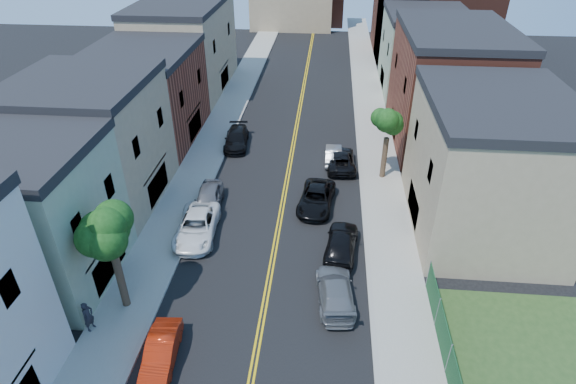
% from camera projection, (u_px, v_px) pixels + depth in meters
% --- Properties ---
extents(sidewalk_left, '(3.20, 100.00, 0.15)m').
position_uv_depth(sidewalk_left, '(221.00, 122.00, 48.87)').
color(sidewalk_left, gray).
rests_on(sidewalk_left, ground).
extents(sidewalk_right, '(3.20, 100.00, 0.15)m').
position_uv_depth(sidewalk_right, '(374.00, 127.00, 47.67)').
color(sidewalk_right, gray).
rests_on(sidewalk_right, ground).
extents(curb_left, '(0.30, 100.00, 0.15)m').
position_uv_depth(curb_left, '(238.00, 122.00, 48.74)').
color(curb_left, gray).
rests_on(curb_left, ground).
extents(curb_right, '(0.30, 100.00, 0.15)m').
position_uv_depth(curb_right, '(357.00, 127.00, 47.81)').
color(curb_right, gray).
rests_on(curb_right, ground).
extents(bldg_left_palegrn, '(9.00, 8.00, 8.50)m').
position_uv_depth(bldg_left_palegrn, '(24.00, 220.00, 26.92)').
color(bldg_left_palegrn, gray).
rests_on(bldg_left_palegrn, ground).
extents(bldg_left_tan_near, '(9.00, 10.00, 9.00)m').
position_uv_depth(bldg_left_tan_near, '(92.00, 146.00, 34.35)').
color(bldg_left_tan_near, '#998466').
rests_on(bldg_left_tan_near, ground).
extents(bldg_left_brick, '(9.00, 12.00, 8.00)m').
position_uv_depth(bldg_left_brick, '(145.00, 98.00, 43.87)').
color(bldg_left_brick, brown).
rests_on(bldg_left_brick, ground).
extents(bldg_left_tan_far, '(9.00, 16.00, 9.50)m').
position_uv_depth(bldg_left_tan_far, '(185.00, 49.00, 55.24)').
color(bldg_left_tan_far, '#998466').
rests_on(bldg_left_tan_far, ground).
extents(bldg_right_tan, '(9.00, 12.00, 9.00)m').
position_uv_depth(bldg_right_tan, '(488.00, 170.00, 31.39)').
color(bldg_right_tan, '#998466').
rests_on(bldg_right_tan, ground).
extents(bldg_right_brick, '(9.00, 14.00, 10.00)m').
position_uv_depth(bldg_right_brick, '(448.00, 90.00, 42.89)').
color(bldg_right_brick, brown).
rests_on(bldg_right_brick, ground).
extents(bldg_right_palegrn, '(9.00, 12.00, 8.50)m').
position_uv_depth(bldg_right_palegrn, '(423.00, 54.00, 55.06)').
color(bldg_right_palegrn, gray).
rests_on(bldg_right_palegrn, ground).
extents(church, '(16.20, 14.20, 22.60)m').
position_uv_depth(church, '(427.00, 3.00, 65.95)').
color(church, '#4C2319').
rests_on(church, ground).
extents(tree_left_mid, '(5.20, 5.20, 9.29)m').
position_uv_depth(tree_left_mid, '(104.00, 212.00, 23.53)').
color(tree_left_mid, '#3E331F').
rests_on(tree_left_mid, sidewalk_left).
extents(tree_right_far, '(4.40, 4.40, 8.03)m').
position_uv_depth(tree_right_far, '(390.00, 114.00, 36.22)').
color(tree_right_far, '#3E331F').
rests_on(tree_right_far, sidewalk_right).
extents(red_sedan, '(1.76, 4.18, 1.34)m').
position_uv_depth(red_sedan, '(161.00, 351.00, 23.52)').
color(red_sedan, '#AF230B').
rests_on(red_sedan, ground).
extents(white_pickup, '(2.97, 5.83, 1.58)m').
position_uv_depth(white_pickup, '(197.00, 226.00, 32.22)').
color(white_pickup, white).
rests_on(white_pickup, ground).
extents(grey_car_left, '(2.28, 4.85, 1.60)m').
position_uv_depth(grey_car_left, '(209.00, 199.00, 35.13)').
color(grey_car_left, '#56575D').
rests_on(grey_car_left, ground).
extents(black_car_left, '(2.49, 5.26, 1.48)m').
position_uv_depth(black_car_left, '(236.00, 139.00, 43.93)').
color(black_car_left, black).
rests_on(black_car_left, ground).
extents(grey_car_right, '(2.55, 5.21, 1.46)m').
position_uv_depth(grey_car_right, '(335.00, 291.00, 27.04)').
color(grey_car_right, slate).
rests_on(grey_car_right, ground).
extents(black_car_right, '(2.55, 5.14, 1.68)m').
position_uv_depth(black_car_right, '(341.00, 243.00, 30.60)').
color(black_car_right, black).
rests_on(black_car_right, ground).
extents(silver_car_right, '(1.41, 4.03, 1.33)m').
position_uv_depth(silver_car_right, '(333.00, 155.00, 41.36)').
color(silver_car_right, '#A4A5AB').
rests_on(silver_car_right, ground).
extents(dark_car_right_far, '(2.65, 5.25, 1.43)m').
position_uv_depth(dark_car_right_far, '(341.00, 159.00, 40.53)').
color(dark_car_right_far, black).
rests_on(dark_car_right_far, ground).
extents(black_suv_lane, '(3.02, 5.50, 1.46)m').
position_uv_depth(black_suv_lane, '(316.00, 198.00, 35.29)').
color(black_suv_lane, black).
rests_on(black_suv_lane, ground).
extents(pedestrian_left, '(0.61, 0.77, 1.85)m').
position_uv_depth(pedestrian_left, '(88.00, 316.00, 24.95)').
color(pedestrian_left, '#222128').
rests_on(pedestrian_left, sidewalk_left).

